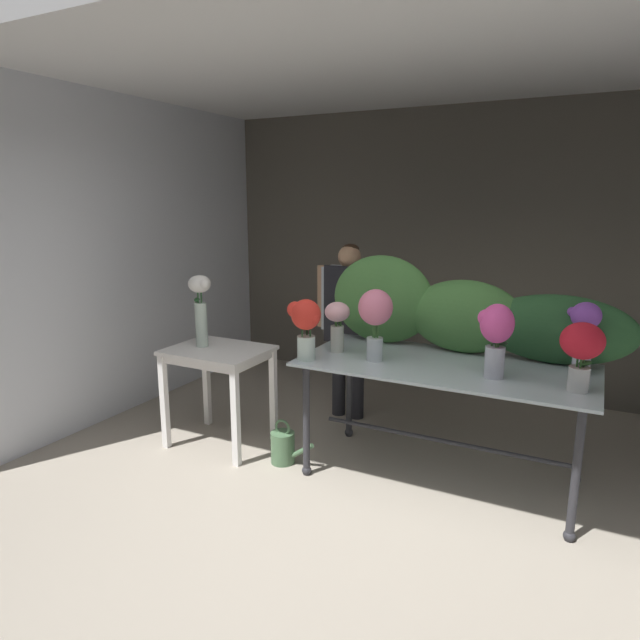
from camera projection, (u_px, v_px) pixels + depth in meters
ground_plane at (382, 447)px, 4.42m from camera, size 7.84×7.84×0.00m
wall_back at (447, 251)px, 5.67m from camera, size 4.96×0.12×2.84m
wall_left at (140, 256)px, 5.22m from camera, size 0.12×3.69×2.84m
ceiling_slab at (392, 57)px, 3.80m from camera, size 5.08×3.69×0.12m
display_table_glass at (444, 381)px, 3.77m from camera, size 1.94×0.95×0.86m
side_table_white at (218, 362)px, 4.35m from camera, size 0.76×0.61×0.80m
florist at (349, 313)px, 4.85m from camera, size 0.61×0.24×1.57m
foliage_backdrop at (461, 314)px, 3.98m from camera, size 2.16×0.30×0.68m
vase_blush_carnations at (337, 322)px, 3.99m from camera, size 0.18×0.18×0.37m
vase_rosy_lilies at (375, 315)px, 3.75m from camera, size 0.24×0.24×0.50m
vase_fuchsia_snapdragons at (496, 334)px, 3.40m from camera, size 0.22×0.21×0.47m
vase_crimson_ranunculus at (582, 348)px, 3.16m from camera, size 0.24×0.24×0.41m
vase_scarlet_peonies at (305, 323)px, 3.79m from camera, size 0.25×0.21×0.43m
vase_violet_hydrangea at (584, 332)px, 3.48m from camera, size 0.20×0.18×0.47m
vase_white_roses_tall at (200, 304)px, 4.32m from camera, size 0.20×0.18×0.57m
watering_can at (283, 447)px, 4.14m from camera, size 0.35×0.18×0.34m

